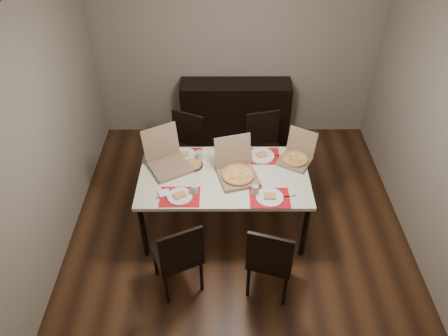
{
  "coord_description": "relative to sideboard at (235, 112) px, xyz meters",
  "views": [
    {
      "loc": [
        -0.17,
        -3.44,
        3.77
      ],
      "look_at": [
        -0.16,
        0.06,
        0.85
      ],
      "focal_mm": 35.0,
      "sensor_mm": 36.0,
      "label": 1
    }
  ],
  "objects": [
    {
      "name": "room_walls",
      "position": [
        0.0,
        -1.35,
        1.28
      ],
      "size": [
        3.84,
        4.02,
        2.62
      ],
      "color": "gray",
      "rests_on": "ground"
    },
    {
      "name": "faina_plate",
      "position": [
        -0.5,
        -1.56,
        0.31
      ],
      "size": [
        0.23,
        0.23,
        0.03
      ],
      "color": "black",
      "rests_on": "dining_table"
    },
    {
      "name": "ground",
      "position": [
        0.0,
        -1.78,
        -0.46
      ],
      "size": [
        3.8,
        4.0,
        0.02
      ],
      "primitive_type": "cube",
      "color": "#452715",
      "rests_on": "ground"
    },
    {
      "name": "chair_near_right",
      "position": [
        0.27,
        -2.62,
        0.06
      ],
      "size": [
        0.52,
        0.52,
        0.93
      ],
      "color": "black",
      "rests_on": "ground"
    },
    {
      "name": "soda_bottle",
      "position": [
        -0.94,
        -1.4,
        0.44
      ],
      "size": [
        0.11,
        0.11,
        0.33
      ],
      "color": "silver",
      "rests_on": "dining_table"
    },
    {
      "name": "setting_near_right",
      "position": [
        0.26,
        -2.05,
        0.32
      ],
      "size": [
        0.48,
        0.3,
        0.11
      ],
      "color": "red",
      "rests_on": "dining_table"
    },
    {
      "name": "napkin_loose",
      "position": [
        -0.16,
        -1.71,
        0.31
      ],
      "size": [
        0.15,
        0.15,
        0.02
      ],
      "primitive_type": "cube",
      "rotation": [
        0.0,
        0.0,
        1.18
      ],
      "color": "white",
      "rests_on": "dining_table"
    },
    {
      "name": "chair_far_right",
      "position": [
        0.33,
        -0.88,
        0.06
      ],
      "size": [
        0.5,
        0.5,
        0.93
      ],
      "color": "black",
      "rests_on": "ground"
    },
    {
      "name": "pizza_box_left",
      "position": [
        -0.77,
        -1.55,
        0.36
      ],
      "size": [
        0.57,
        0.58,
        0.4
      ],
      "color": "#7F6249",
      "rests_on": "dining_table"
    },
    {
      "name": "pizza_box_center",
      "position": [
        -0.03,
        -1.73,
        0.36
      ],
      "size": [
        0.49,
        0.52,
        0.39
      ],
      "color": "#7F6249",
      "rests_on": "dining_table"
    },
    {
      "name": "chair_near_left",
      "position": [
        -0.59,
        -2.59,
        0.06
      ],
      "size": [
        0.56,
        0.56,
        0.93
      ],
      "color": "black",
      "rests_on": "ground"
    },
    {
      "name": "pizza_box_right",
      "position": [
        0.63,
        -1.47,
        0.35
      ],
      "size": [
        0.46,
        0.47,
        0.32
      ],
      "color": "#7F6249",
      "rests_on": "dining_table"
    },
    {
      "name": "dining_table",
      "position": [
        -0.16,
        -1.72,
        0.23
      ],
      "size": [
        1.8,
        1.0,
        0.75
      ],
      "color": "beige",
      "rests_on": "ground"
    },
    {
      "name": "dip_bowl",
      "position": [
        -0.09,
        -1.5,
        0.31
      ],
      "size": [
        0.13,
        0.13,
        0.03
      ],
      "primitive_type": "imported",
      "rotation": [
        0.0,
        0.0,
        0.21
      ],
      "color": "white",
      "rests_on": "dining_table"
    },
    {
      "name": "sideboard",
      "position": [
        0.0,
        0.0,
        0.0
      ],
      "size": [
        1.5,
        0.4,
        0.9
      ],
      "primitive_type": "cube",
      "color": "black",
      "rests_on": "ground"
    },
    {
      "name": "setting_near_left",
      "position": [
        -0.59,
        -2.03,
        0.32
      ],
      "size": [
        0.44,
        0.3,
        0.11
      ],
      "color": "red",
      "rests_on": "dining_table"
    },
    {
      "name": "chair_far_left",
      "position": [
        -0.65,
        -0.89,
        0.06
      ],
      "size": [
        0.56,
        0.56,
        0.93
      ],
      "color": "black",
      "rests_on": "ground"
    },
    {
      "name": "setting_far_right",
      "position": [
        0.22,
        -1.41,
        0.32
      ],
      "size": [
        0.48,
        0.3,
        0.11
      ],
      "color": "red",
      "rests_on": "dining_table"
    },
    {
      "name": "setting_far_left",
      "position": [
        -0.59,
        -1.39,
        0.32
      ],
      "size": [
        0.48,
        0.3,
        0.11
      ],
      "color": "red",
      "rests_on": "dining_table"
    }
  ]
}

